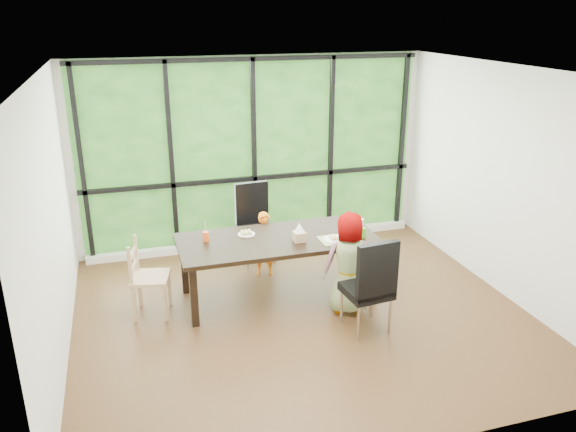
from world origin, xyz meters
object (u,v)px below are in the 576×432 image
object	(u,v)px
orange_cup	(206,236)
green_cup	(363,232)
dining_table	(278,267)
tissue_box	(299,236)
white_mug	(360,223)
chair_window_leather	(256,225)
child_older	(350,263)
child_toddler	(265,244)
chair_interior_leather	(367,284)
chair_end_beech	(150,278)
plate_near	(334,239)
plate_far	(246,234)

from	to	relation	value
orange_cup	green_cup	xyz separation A→B (m)	(1.78, -0.41, 0.00)
dining_table	green_cup	world-z (taller)	green_cup
orange_cup	tissue_box	bearing A→B (deg)	-16.95
orange_cup	white_mug	distance (m)	1.90
chair_window_leather	orange_cup	size ratio (longest dim) A/B	9.53
child_older	white_mug	size ratio (longest dim) A/B	12.33
child_toddler	dining_table	bearing A→B (deg)	-75.74
chair_interior_leather	child_toddler	distance (m)	1.77
chair_window_leather	chair_end_beech	world-z (taller)	chair_window_leather
chair_interior_leather	tissue_box	distance (m)	1.01
chair_interior_leather	chair_end_beech	bearing A→B (deg)	-30.27
child_older	child_toddler	bearing A→B (deg)	-51.72
chair_interior_leather	plate_near	world-z (taller)	chair_interior_leather
chair_window_leather	child_toddler	distance (m)	0.44
child_toddler	plate_near	distance (m)	1.10
plate_far	orange_cup	distance (m)	0.49
plate_near	white_mug	distance (m)	0.56
chair_interior_leather	child_older	bearing A→B (deg)	-93.71
child_older	plate_far	distance (m)	1.28
green_cup	tissue_box	distance (m)	0.76
chair_window_leather	tissue_box	xyz separation A→B (m)	(0.22, -1.19, 0.27)
plate_far	plate_near	bearing A→B (deg)	-25.30
plate_far	tissue_box	xyz separation A→B (m)	(0.54, -0.36, 0.05)
child_toddler	tissue_box	world-z (taller)	tissue_box
child_older	white_mug	world-z (taller)	child_older
chair_window_leather	plate_far	bearing A→B (deg)	-115.32
white_mug	plate_far	bearing A→B (deg)	174.46
plate_near	child_toddler	bearing A→B (deg)	125.75
plate_far	plate_near	size ratio (longest dim) A/B	0.83
chair_interior_leather	plate_far	size ratio (longest dim) A/B	5.22
dining_table	white_mug	distance (m)	1.16
green_cup	dining_table	bearing A→B (deg)	165.03
chair_end_beech	plate_near	xyz separation A→B (m)	(2.09, -0.23, 0.31)
child_toddler	orange_cup	size ratio (longest dim) A/B	7.55
chair_end_beech	child_older	size ratio (longest dim) A/B	0.76
chair_end_beech	green_cup	size ratio (longest dim) A/B	7.72
child_toddler	plate_near	size ratio (longest dim) A/B	3.43
plate_far	green_cup	distance (m)	1.37
chair_window_leather	plate_far	size ratio (longest dim) A/B	5.22
plate_near	green_cup	distance (m)	0.36
white_mug	tissue_box	world-z (taller)	tissue_box
child_toddler	plate_near	xyz separation A→B (m)	(0.61, -0.85, 0.33)
dining_table	green_cup	size ratio (longest dim) A/B	19.83
plate_near	tissue_box	size ratio (longest dim) A/B	1.88
child_older	plate_near	bearing A→B (deg)	-69.83
chair_end_beech	plate_far	size ratio (longest dim) A/B	4.35
plate_far	tissue_box	bearing A→B (deg)	-33.88
child_toddler	green_cup	distance (m)	1.36
child_older	plate_far	size ratio (longest dim) A/B	5.71
chair_window_leather	orange_cup	bearing A→B (deg)	-136.85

